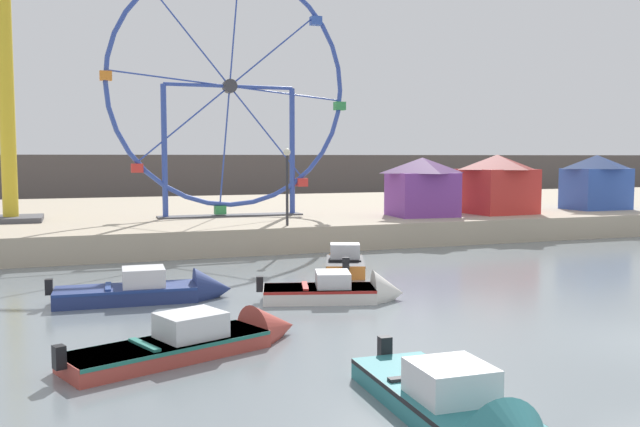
# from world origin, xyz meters

# --- Properties ---
(quay_promenade) EXTENTS (110.00, 25.74, 1.15)m
(quay_promenade) POSITION_xyz_m (0.00, 29.18, 0.57)
(quay_promenade) COLOR #B7A88E
(quay_promenade) RESTS_ON ground_plane
(distant_town_skyline) EXTENTS (140.00, 3.00, 4.40)m
(distant_town_skyline) POSITION_xyz_m (0.00, 53.81, 2.20)
(distant_town_skyline) COLOR #564C47
(distant_town_skyline) RESTS_ON ground_plane
(motorboat_navy_blue) EXTENTS (5.27, 1.68, 1.44)m
(motorboat_navy_blue) POSITION_xyz_m (-10.12, 8.64, 0.30)
(motorboat_navy_blue) COLOR navy
(motorboat_navy_blue) RESTS_ON ground_plane
(motorboat_white_red_stripe) EXTENTS (4.36, 2.48, 1.36)m
(motorboat_white_red_stripe) POSITION_xyz_m (-4.98, 6.73, 0.27)
(motorboat_white_red_stripe) COLOR silver
(motorboat_white_red_stripe) RESTS_ON ground_plane
(motorboat_orange_hull) EXTENTS (2.49, 3.78, 1.43)m
(motorboat_orange_hull) POSITION_xyz_m (-3.02, 11.66, 0.32)
(motorboat_orange_hull) COLOR orange
(motorboat_orange_hull) RESTS_ON ground_plane
(motorboat_teal_painted) EXTENTS (1.59, 5.25, 1.43)m
(motorboat_teal_painted) POSITION_xyz_m (-6.85, -2.80, 0.27)
(motorboat_teal_painted) COLOR teal
(motorboat_teal_painted) RESTS_ON ground_plane
(motorboat_faded_red) EXTENTS (5.57, 3.18, 1.35)m
(motorboat_faded_red) POSITION_xyz_m (-9.64, 2.98, 0.26)
(motorboat_faded_red) COLOR #B24238
(motorboat_faded_red) RESTS_ON ground_plane
(ferris_wheel_blue_frame) EXTENTS (12.56, 1.20, 12.77)m
(ferris_wheel_blue_frame) POSITION_xyz_m (-4.82, 22.88, 7.56)
(ferris_wheel_blue_frame) COLOR #334CA8
(ferris_wheel_blue_frame) RESTS_ON quay_promenade
(drop_tower_yellow_tower) EXTENTS (2.80, 2.80, 16.51)m
(drop_tower_yellow_tower) POSITION_xyz_m (-15.24, 23.60, 9.26)
(drop_tower_yellow_tower) COLOR gold
(drop_tower_yellow_tower) RESTS_ON quay_promenade
(carnival_booth_purple_stall) EXTENTS (3.60, 3.29, 3.02)m
(carnival_booth_purple_stall) POSITION_xyz_m (4.50, 19.67, 2.72)
(carnival_booth_purple_stall) COLOR purple
(carnival_booth_purple_stall) RESTS_ON quay_promenade
(carnival_booth_red_striped) EXTENTS (3.92, 3.83, 3.17)m
(carnival_booth_red_striped) POSITION_xyz_m (9.19, 19.92, 2.80)
(carnival_booth_red_striped) COLOR red
(carnival_booth_red_striped) RESTS_ON quay_promenade
(carnival_booth_blue_tent) EXTENTS (3.78, 2.75, 3.16)m
(carnival_booth_blue_tent) POSITION_xyz_m (16.30, 20.35, 2.79)
(carnival_booth_blue_tent) COLOR #3356B7
(carnival_booth_blue_tent) RESTS_ON quay_promenade
(promenade_lamp_near) EXTENTS (0.32, 0.32, 3.42)m
(promenade_lamp_near) POSITION_xyz_m (-3.51, 17.32, 3.42)
(promenade_lamp_near) COLOR #2D2D33
(promenade_lamp_near) RESTS_ON quay_promenade
(mooring_buoy_orange) EXTENTS (0.44, 0.44, 0.44)m
(mooring_buoy_orange) POSITION_xyz_m (-10.29, 11.68, 0.22)
(mooring_buoy_orange) COLOR orange
(mooring_buoy_orange) RESTS_ON ground_plane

